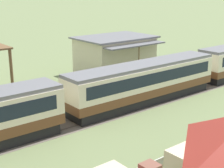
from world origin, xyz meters
TOP-DOWN VIEW (x-y plane):
  - passenger_train at (-22.42, 0.70)m, footprint 91.34×3.09m
  - railway_track at (-22.71, 0.70)m, footprint 159.39×3.60m
  - station_building at (-17.32, 11.72)m, footprint 9.75×8.13m

SIDE VIEW (x-z plane):
  - railway_track at x=-22.71m, z-range -0.01..0.03m
  - passenger_train at x=-22.42m, z-range 0.22..4.17m
  - station_building at x=-17.32m, z-range 0.03..4.77m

